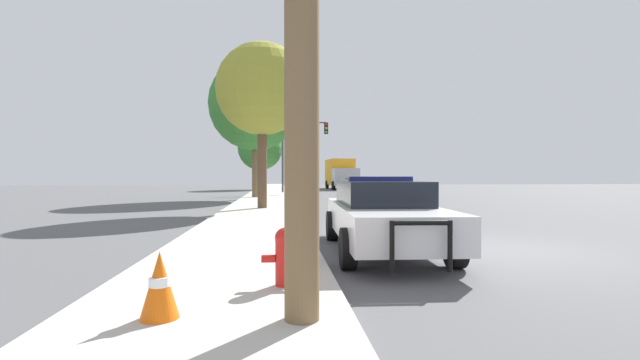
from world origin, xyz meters
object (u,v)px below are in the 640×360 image
(car_background_oncoming, at_px, (357,184))
(box_truck, at_px, (341,173))
(tree_sidewalk_far, at_px, (260,148))
(traffic_cone, at_px, (160,285))
(tree_sidewalk_mid, at_px, (255,105))
(police_car, at_px, (382,214))
(traffic_light, at_px, (300,142))
(tree_sidewalk_near, at_px, (262,90))
(fire_hydrant, at_px, (285,255))

(car_background_oncoming, bearing_deg, box_truck, -91.10)
(tree_sidewalk_far, bearing_deg, traffic_cone, -89.01)
(car_background_oncoming, distance_m, tree_sidewalk_mid, 13.05)
(police_car, bearing_deg, traffic_light, -86.82)
(car_background_oncoming, relative_size, tree_sidewalk_near, 0.63)
(tree_sidewalk_far, relative_size, traffic_cone, 9.75)
(tree_sidewalk_far, xyz_separation_m, traffic_cone, (0.69, -39.77, -3.78))
(car_background_oncoming, height_order, tree_sidewalk_far, tree_sidewalk_far)
(traffic_cone, bearing_deg, police_car, 51.71)
(box_truck, relative_size, tree_sidewalk_mid, 0.90)
(fire_hydrant, bearing_deg, box_truck, 80.63)
(fire_hydrant, xyz_separation_m, traffic_cone, (-1.24, -1.12, -0.06))
(tree_sidewalk_near, bearing_deg, car_background_oncoming, 67.43)
(box_truck, bearing_deg, police_car, 81.77)
(police_car, xyz_separation_m, box_truck, (4.46, 36.11, 0.92))
(police_car, distance_m, traffic_light, 25.59)
(tree_sidewalk_near, bearing_deg, box_truck, 74.74)
(tree_sidewalk_near, distance_m, traffic_cone, 14.56)
(box_truck, height_order, tree_sidewalk_far, tree_sidewalk_far)
(tree_sidewalk_mid, bearing_deg, fire_hydrant, -85.94)
(police_car, distance_m, tree_sidewalk_mid, 19.44)
(box_truck, distance_m, tree_sidewalk_far, 8.76)
(box_truck, xyz_separation_m, tree_sidewalk_mid, (-7.96, -17.69, 4.20))
(police_car, xyz_separation_m, tree_sidewalk_far, (-3.91, 35.69, 3.49))
(fire_hydrant, xyz_separation_m, tree_sidewalk_far, (-1.92, 38.65, 3.72))
(box_truck, bearing_deg, tree_sidewalk_near, 73.56)
(tree_sidewalk_mid, height_order, tree_sidewalk_far, tree_sidewalk_mid)
(tree_sidewalk_far, height_order, traffic_cone, tree_sidewalk_far)
(fire_hydrant, relative_size, tree_sidewalk_far, 0.11)
(tree_sidewalk_mid, bearing_deg, traffic_light, 65.61)
(fire_hydrant, distance_m, box_truck, 39.61)
(traffic_light, relative_size, tree_sidewalk_far, 0.89)
(fire_hydrant, xyz_separation_m, car_background_oncoming, (6.54, 30.24, 0.17))
(police_car, height_order, tree_sidewalk_near, tree_sidewalk_near)
(tree_sidewalk_mid, bearing_deg, police_car, -79.24)
(police_car, distance_m, box_truck, 36.40)
(police_car, relative_size, tree_sidewalk_mid, 0.60)
(car_background_oncoming, relative_size, traffic_cone, 6.61)
(traffic_light, bearing_deg, car_background_oncoming, 21.27)
(box_truck, relative_size, tree_sidewalk_far, 1.21)
(fire_hydrant, relative_size, traffic_light, 0.13)
(tree_sidewalk_near, xyz_separation_m, traffic_cone, (-0.48, -13.80, -4.62))
(traffic_cone, bearing_deg, box_truck, 79.18)
(fire_hydrant, xyz_separation_m, traffic_light, (1.63, 28.33, 3.58))
(traffic_light, relative_size, tree_sidewalk_near, 0.82)
(police_car, relative_size, car_background_oncoming, 1.19)
(tree_sidewalk_near, bearing_deg, police_car, -74.27)
(car_background_oncoming, xyz_separation_m, box_truck, (-0.10, 8.83, 0.97))
(tree_sidewalk_near, height_order, traffic_cone, tree_sidewalk_near)
(car_background_oncoming, distance_m, tree_sidewalk_far, 12.45)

